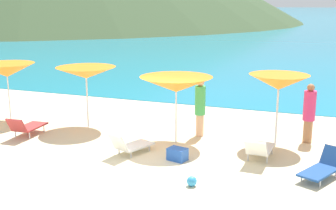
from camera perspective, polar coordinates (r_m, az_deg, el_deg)
ground_plane at (r=21.12m, az=7.96°, el=1.27°), size 50.00×100.00×0.30m
ocean_water at (r=237.02m, az=20.18°, el=11.44°), size 650.00×440.00×0.02m
umbrella_2 at (r=16.52m, az=-20.42°, el=4.31°), size 2.05×2.05×2.10m
umbrella_3 at (r=14.90m, az=-10.71°, el=4.19°), size 2.01×2.01×2.10m
umbrella_4 at (r=12.97m, az=1.08°, el=2.72°), size 2.41×2.41×2.05m
umbrella_5 at (r=13.14m, az=14.35°, el=2.91°), size 1.79×1.79×2.15m
lounge_chair_0 at (r=14.67m, az=-18.09°, el=-2.70°), size 0.67×1.43×0.72m
lounge_chair_4 at (r=11.36m, az=19.63°, el=-7.70°), size 1.10×1.52×0.67m
lounge_chair_5 at (r=12.37m, az=-5.07°, el=-5.20°), size 1.00×1.46×0.73m
lounge_chair_6 at (r=12.12m, az=11.90°, el=-5.60°), size 0.64×1.52×0.73m
beachgoer_1 at (r=13.85m, az=18.04°, el=-0.86°), size 0.37×0.37×1.83m
beachgoer_4 at (r=13.85m, az=4.24°, el=-0.14°), size 0.34×0.34×1.86m
beach_ball at (r=10.32m, az=3.15°, el=-9.96°), size 0.24×0.24×0.24m
cooler_box at (r=11.90m, az=1.25°, el=-6.47°), size 0.57×0.47×0.34m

